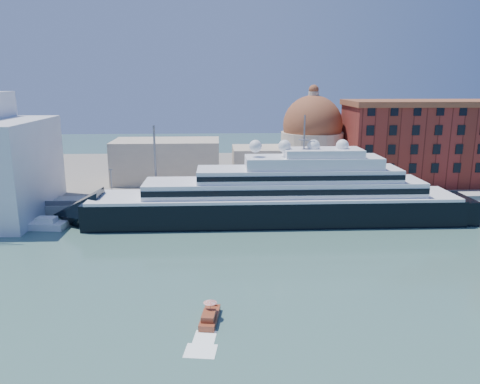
{
  "coord_description": "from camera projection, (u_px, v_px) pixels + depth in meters",
  "views": [
    {
      "loc": [
        -5.24,
        -75.99,
        30.7
      ],
      "look_at": [
        -0.78,
        18.0,
        8.08
      ],
      "focal_mm": 35.0,
      "sensor_mm": 36.0,
      "label": 1
    }
  ],
  "objects": [
    {
      "name": "quay_fence",
      "position": [
        241.0,
        201.0,
        109.15
      ],
      "size": [
        180.0,
        0.1,
        1.2
      ],
      "primitive_type": "cube",
      "color": "slate",
      "rests_on": "quay"
    },
    {
      "name": "warehouse",
      "position": [
        422.0,
        142.0,
        130.9
      ],
      "size": [
        43.0,
        19.0,
        23.25
      ],
      "color": "maroon",
      "rests_on": "land"
    },
    {
      "name": "service_barge",
      "position": [
        39.0,
        225.0,
        99.08
      ],
      "size": [
        12.35,
        5.56,
        2.68
      ],
      "rotation": [
        0.0,
        0.0,
        -0.14
      ],
      "color": "white",
      "rests_on": "ground"
    },
    {
      "name": "church",
      "position": [
        258.0,
        150.0,
        135.02
      ],
      "size": [
        66.0,
        18.0,
        25.5
      ],
      "color": "beige",
      "rests_on": "land"
    },
    {
      "name": "quay",
      "position": [
        240.0,
        204.0,
        113.95
      ],
      "size": [
        180.0,
        10.0,
        2.5
      ],
      "primitive_type": "cube",
      "color": "gray",
      "rests_on": "ground"
    },
    {
      "name": "ground",
      "position": [
        249.0,
        261.0,
        81.22
      ],
      "size": [
        400.0,
        400.0,
        0.0
      ],
      "primitive_type": "plane",
      "color": "#376059",
      "rests_on": "ground"
    },
    {
      "name": "water_taxi",
      "position": [
        210.0,
        317.0,
        60.85
      ],
      "size": [
        2.84,
        6.3,
        2.89
      ],
      "rotation": [
        0.0,
        0.0,
        -0.14
      ],
      "color": "brown",
      "rests_on": "ground"
    },
    {
      "name": "land",
      "position": [
        234.0,
        173.0,
        153.83
      ],
      "size": [
        260.0,
        72.0,
        2.0
      ],
      "primitive_type": "cube",
      "color": "slate",
      "rests_on": "ground"
    },
    {
      "name": "lamp_posts",
      "position": [
        187.0,
        171.0,
        109.67
      ],
      "size": [
        120.8,
        2.4,
        18.0
      ],
      "color": "slate",
      "rests_on": "quay"
    },
    {
      "name": "superyacht",
      "position": [
        263.0,
        201.0,
        102.65
      ],
      "size": [
        91.82,
        12.73,
        27.44
      ],
      "color": "black",
      "rests_on": "ground"
    }
  ]
}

